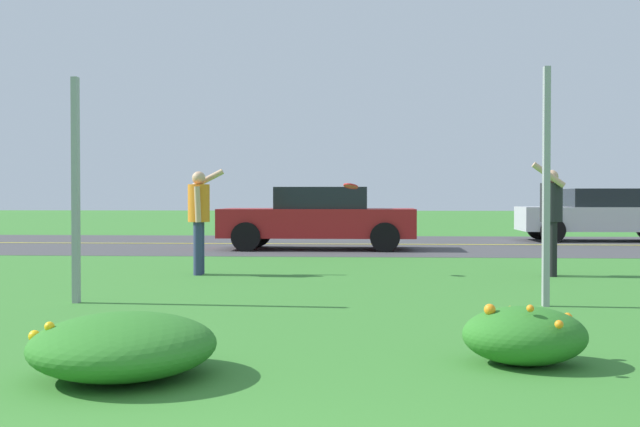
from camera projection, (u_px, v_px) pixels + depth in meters
The scene contains 12 objects.
ground_plane at pixel (328, 283), 11.20m from camera, with size 120.00×120.00×0.00m, color #387A2D.
highway_strip at pixel (347, 244), 20.38m from camera, with size 120.00×8.69×0.01m, color #424244.
highway_center_stripe at pixel (347, 244), 20.38m from camera, with size 120.00×0.16×0.00m, color yellow.
daylily_clump_front_left at pixel (524, 335), 5.75m from camera, with size 0.90×0.79×0.47m.
daylily_clump_mid_center at pixel (123, 345), 5.35m from camera, with size 1.25×1.34×0.43m.
sign_post_near_path at pixel (76, 190), 9.08m from camera, with size 0.07×0.10×2.60m.
sign_post_by_roadside at pixel (546, 187), 8.79m from camera, with size 0.07×0.10×2.67m.
person_thrower_orange_shirt at pixel (199, 213), 12.40m from camera, with size 0.54×0.49×1.67m.
person_catcher_dark_shirt at pixel (551, 212), 12.17m from camera, with size 0.51×0.49×1.75m.
frisbee_red at pixel (351, 186), 12.41m from camera, with size 0.24×0.23×0.12m.
car_silver_center_left at pixel (603, 214), 21.85m from camera, with size 4.50×2.00×1.45m.
car_red_center_right at pixel (319, 218), 18.45m from camera, with size 4.50×2.00×1.45m.
Camera 1 is at (0.63, -1.96, 1.22)m, focal length 44.39 mm.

